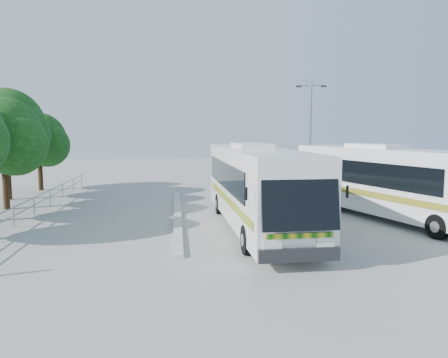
{
  "coord_description": "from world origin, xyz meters",
  "views": [
    {
      "loc": [
        -2.31,
        -21.24,
        4.57
      ],
      "look_at": [
        0.2,
        1.8,
        1.98
      ],
      "focal_mm": 35.0,
      "sensor_mm": 36.0,
      "label": 1
    }
  ],
  "objects": [
    {
      "name": "tree_far_d",
      "position": [
        -13.31,
        8.8,
        4.82
      ],
      "size": [
        5.62,
        5.3,
        7.33
      ],
      "color": "#382314",
      "rests_on": "ground"
    },
    {
      "name": "tree_far_e",
      "position": [
        -12.63,
        13.3,
        3.89
      ],
      "size": [
        4.54,
        4.28,
        5.92
      ],
      "color": "#382314",
      "rests_on": "ground"
    },
    {
      "name": "ground",
      "position": [
        0.0,
        0.0,
        0.0
      ],
      "size": [
        100.0,
        100.0,
        0.0
      ],
      "primitive_type": "plane",
      "color": "gray",
      "rests_on": "ground"
    },
    {
      "name": "coach_main",
      "position": [
        1.35,
        -1.4,
        2.04
      ],
      "size": [
        3.18,
        13.53,
        3.73
      ],
      "rotation": [
        0.0,
        0.0,
        0.03
      ],
      "color": "silver",
      "rests_on": "ground"
    },
    {
      "name": "tree_far_c",
      "position": [
        -12.12,
        5.1,
        4.26
      ],
      "size": [
        4.97,
        4.69,
        6.49
      ],
      "color": "#382314",
      "rests_on": "ground"
    },
    {
      "name": "coach_adjacent",
      "position": [
        8.55,
        0.03,
        1.99
      ],
      "size": [
        6.3,
        13.29,
        3.64
      ],
      "rotation": [
        0.0,
        0.0,
        0.3
      ],
      "color": "silver",
      "rests_on": "ground"
    },
    {
      "name": "lamppost",
      "position": [
        5.86,
        4.9,
        4.12
      ],
      "size": [
        1.82,
        0.48,
        7.46
      ],
      "rotation": [
        0.0,
        0.0,
        -0.18
      ],
      "color": "gray",
      "rests_on": "ground"
    },
    {
      "name": "kerb_divider",
      "position": [
        -2.3,
        2.0,
        0.07
      ],
      "size": [
        0.4,
        16.0,
        0.15
      ],
      "primitive_type": "cube",
      "color": "#B2B2AD",
      "rests_on": "ground"
    },
    {
      "name": "railing",
      "position": [
        -10.0,
        4.0,
        0.74
      ],
      "size": [
        0.06,
        22.0,
        1.0
      ],
      "color": "gray",
      "rests_on": "ground"
    }
  ]
}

